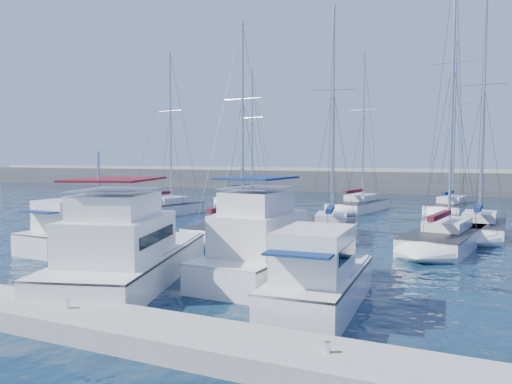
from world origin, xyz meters
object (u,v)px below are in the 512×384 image
at_px(sailboat_mid_a, 166,208).
at_px(sailboat_mid_d, 445,238).
at_px(motor_yacht_port_inner, 127,255).
at_px(sailboat_mid_c, 331,229).
at_px(sailboat_mid_b, 237,229).
at_px(motor_yacht_port_outer, 79,232).
at_px(sailboat_back_c, 450,207).
at_px(sailboat_mid_e, 479,228).
at_px(sailboat_back_b, 359,205).
at_px(motor_yacht_stbd_inner, 266,250).
at_px(motor_yacht_stbd_outer, 318,281).
at_px(sailboat_back_a, 248,198).

relative_size(sailboat_mid_a, sailboat_mid_d, 0.87).
relative_size(motor_yacht_port_inner, sailboat_mid_c, 0.74).
bearing_deg(sailboat_mid_b, sailboat_mid_d, 12.40).
bearing_deg(motor_yacht_port_outer, sailboat_mid_b, 52.42).
bearing_deg(sailboat_mid_b, sailboat_back_c, 64.30).
distance_m(motor_yacht_port_outer, sailboat_mid_d, 20.64).
relative_size(sailboat_mid_b, sailboat_mid_e, 0.90).
xyz_separation_m(motor_yacht_port_inner, sailboat_back_b, (2.12, 31.05, -0.61)).
relative_size(motor_yacht_stbd_inner, sailboat_mid_c, 0.61).
height_order(motor_yacht_stbd_inner, sailboat_back_c, sailboat_back_c).
bearing_deg(sailboat_mid_b, motor_yacht_port_inner, -79.88).
distance_m(motor_yacht_stbd_outer, sailboat_mid_b, 15.49).
height_order(sailboat_mid_c, sailboat_mid_d, sailboat_mid_d).
bearing_deg(sailboat_back_a, sailboat_mid_b, -60.14).
distance_m(sailboat_back_a, sailboat_back_c, 21.40).
height_order(motor_yacht_port_outer, sailboat_mid_b, sailboat_mid_b).
bearing_deg(sailboat_mid_e, sailboat_mid_b, -151.42).
relative_size(sailboat_mid_e, sailboat_back_c, 0.99).
bearing_deg(sailboat_back_a, sailboat_mid_e, -26.50).
bearing_deg(motor_yacht_port_outer, motor_yacht_port_inner, -30.89).
distance_m(motor_yacht_port_outer, sailboat_mid_b, 9.56).
distance_m(motor_yacht_stbd_inner, sailboat_back_b, 27.77).
bearing_deg(motor_yacht_stbd_inner, motor_yacht_port_inner, -141.93).
bearing_deg(sailboat_mid_c, sailboat_mid_a, 146.86).
bearing_deg(motor_yacht_stbd_inner, sailboat_mid_c, 93.88).
height_order(sailboat_mid_e, sailboat_back_c, sailboat_back_c).
height_order(sailboat_mid_c, sailboat_back_b, sailboat_back_b).
relative_size(motor_yacht_port_outer, sailboat_mid_a, 0.49).
height_order(motor_yacht_stbd_outer, sailboat_back_a, sailboat_back_a).
bearing_deg(sailboat_back_c, motor_yacht_port_inner, -98.81).
bearing_deg(sailboat_back_a, sailboat_mid_d, -36.55).
bearing_deg(sailboat_mid_b, motor_yacht_stbd_inner, -52.02).
bearing_deg(sailboat_back_c, sailboat_mid_c, -99.66).
height_order(sailboat_mid_b, sailboat_mid_d, sailboat_mid_d).
bearing_deg(motor_yacht_port_inner, sailboat_mid_b, 78.50).
relative_size(sailboat_mid_b, sailboat_back_c, 0.88).
bearing_deg(sailboat_mid_b, sailboat_back_b, 83.77).
height_order(sailboat_back_b, sailboat_back_c, sailboat_back_c).
height_order(motor_yacht_port_outer, sailboat_mid_c, sailboat_mid_c).
relative_size(motor_yacht_port_inner, sailboat_mid_b, 0.78).
bearing_deg(sailboat_mid_c, motor_yacht_port_inner, -119.14).
bearing_deg(sailboat_back_c, sailboat_back_a, -176.66).
distance_m(motor_yacht_port_inner, sailboat_mid_e, 23.04).
distance_m(motor_yacht_port_inner, sailboat_mid_c, 15.09).
relative_size(motor_yacht_port_outer, sailboat_mid_b, 0.51).
xyz_separation_m(motor_yacht_port_inner, sailboat_mid_d, (11.05, 14.07, -0.60)).
distance_m(sailboat_mid_c, sailboat_mid_e, 9.69).
height_order(sailboat_back_a, sailboat_back_c, sailboat_back_c).
bearing_deg(motor_yacht_stbd_inner, sailboat_back_b, 97.10).
bearing_deg(sailboat_back_b, sailboat_mid_b, -91.84).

